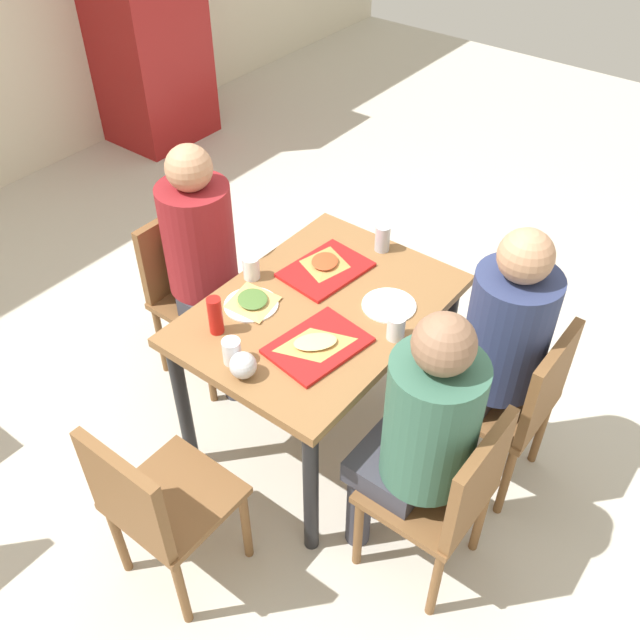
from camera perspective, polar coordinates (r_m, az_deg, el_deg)
ground_plane at (r=3.36m, az=0.00°, el=-8.98°), size 10.00×10.00×0.02m
main_table at (r=2.88m, az=0.00°, el=-0.44°), size 1.12×0.80×0.77m
chair_near_left at (r=2.58m, az=10.38°, el=-13.70°), size 0.40×0.40×0.84m
chair_near_right at (r=2.92m, az=15.84°, el=-6.26°), size 0.40×0.40×0.84m
chair_far_side at (r=3.41m, az=-10.52°, el=2.86°), size 0.40×0.40×0.84m
chair_left_end at (r=2.58m, az=-13.35°, el=-14.37°), size 0.40×0.40×0.84m
person_in_red at (r=2.42m, az=8.19°, el=-8.78°), size 0.32×0.42×1.25m
person_in_brown_jacket at (r=2.78m, az=14.19°, el=-1.59°), size 0.32×0.42×1.25m
person_far_side at (r=3.18m, az=-9.29°, el=5.39°), size 0.32×0.42×1.25m
tray_red_near at (r=2.62m, az=-0.18°, el=-2.09°), size 0.39×0.31×0.02m
tray_red_far at (r=2.98m, az=0.46°, el=4.12°), size 0.39×0.30×0.02m
paper_plate_center at (r=2.82m, az=-5.64°, el=1.26°), size 0.22×0.22×0.01m
paper_plate_near_edge at (r=2.82m, az=5.65°, el=1.20°), size 0.22×0.22×0.01m
pizza_slice_a at (r=2.61m, az=-0.39°, el=-1.90°), size 0.27×0.26×0.02m
pizza_slice_b at (r=3.00m, az=0.39°, el=4.72°), size 0.24×0.23×0.02m
pizza_slice_c at (r=2.82m, az=-5.52°, el=1.61°), size 0.26×0.26×0.02m
plastic_cup_a at (r=2.94m, az=-5.63°, el=4.26°), size 0.07×0.07×0.10m
plastic_cup_b at (r=2.65m, az=6.22°, el=-0.61°), size 0.07×0.07×0.10m
plastic_cup_c at (r=2.56m, az=-7.21°, el=-2.56°), size 0.07×0.07×0.10m
soda_can at (r=3.09m, az=5.12°, el=6.68°), size 0.07×0.07×0.12m
condiment_bottle at (r=2.67m, az=-8.54°, el=0.36°), size 0.06×0.06×0.16m
foil_bundle at (r=2.50m, az=-6.30°, el=-3.69°), size 0.10×0.10×0.10m
drink_fridge at (r=5.58m, az=-14.16°, el=23.27°), size 0.70×0.60×1.90m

